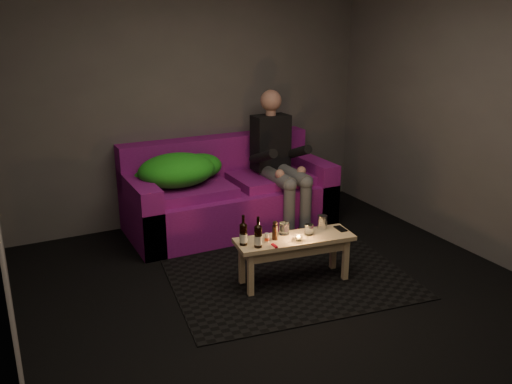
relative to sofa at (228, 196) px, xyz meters
The scene contains 17 objects.
floor 1.86m from the sofa, 96.30° to the right, with size 4.50×4.50×0.00m, color black.
room 1.89m from the sofa, 98.46° to the right, with size 4.50×4.50×4.50m.
rug 1.43m from the sofa, 91.37° to the right, with size 2.00×1.45×0.01m, color black.
sofa is the anchor object (origin of this frame).
green_blanket 0.63m from the sofa, behind, with size 0.94×0.64×0.32m.
person 0.68m from the sofa, 18.79° to the right, with size 0.38×0.89×1.42m.
coffee_table 1.44m from the sofa, 91.33° to the right, with size 1.03×0.44×0.41m.
beer_bottle_a 1.48m from the sofa, 109.01° to the right, with size 0.06×0.06×0.25m.
beer_bottle_b 1.55m from the sofa, 104.88° to the right, with size 0.06×0.06×0.26m.
salt_shaker 1.46m from the sofa, 101.30° to the right, with size 0.04×0.04×0.08m, color silver.
pepper_mill 1.43m from the sofa, 98.12° to the right, with size 0.05×0.05×0.12m, color black.
tumbler_back 1.35m from the sofa, 93.32° to the right, with size 0.08×0.08×0.10m, color white.
tealight 1.52m from the sofa, 91.43° to the right, with size 0.06×0.06×0.04m.
tumbler_front 1.46m from the sofa, 85.87° to the right, with size 0.07×0.07×0.09m, color white.
steel_cup 1.41m from the sofa, 78.40° to the right, with size 0.08×0.08×0.12m, color #B8BAC0.
smartphone 1.53m from the sofa, 74.30° to the right, with size 0.07×0.14×0.01m, color black.
red_lighter 1.56m from the sofa, 100.09° to the right, with size 0.02×0.08×0.01m, color red.
Camera 1 is at (-1.99, -3.19, 2.16)m, focal length 38.00 mm.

